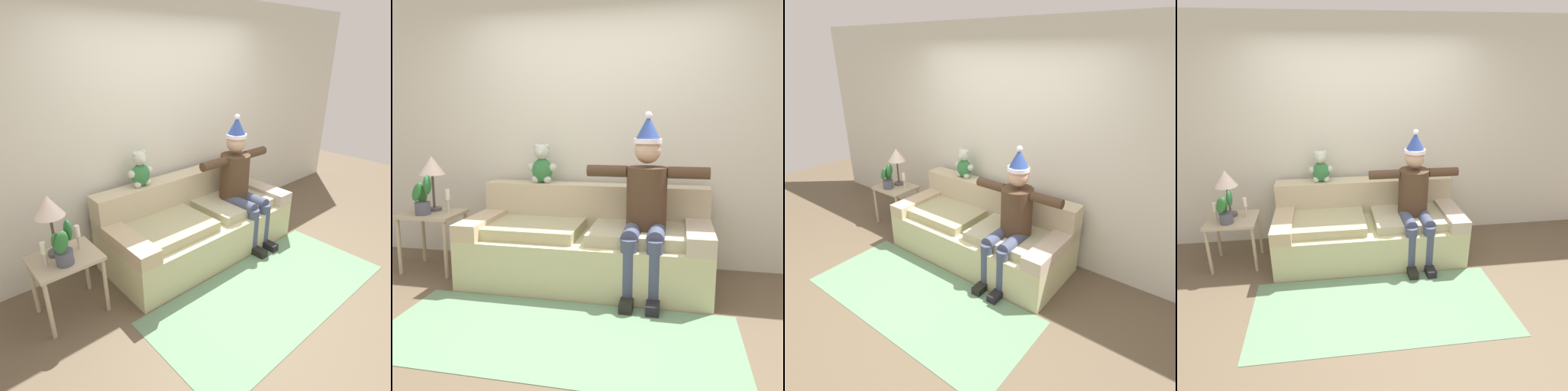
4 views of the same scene
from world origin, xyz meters
The scene contains 11 objects.
ground_plane centered at (0.00, 0.00, 0.00)m, with size 10.00×10.00×0.00m, color brown.
back_wall centered at (0.00, 1.55, 1.35)m, with size 7.00×0.10×2.70m, color silver.
couch centered at (0.00, 1.01, 0.32)m, with size 2.14×0.94×0.84m.
person_seated centered at (0.52, 0.84, 0.76)m, with size 1.02×0.77×1.51m.
teddy_bear centered at (-0.52, 1.30, 1.01)m, with size 0.29×0.17×0.38m.
side_table centered at (-1.52, 0.95, 0.47)m, with size 0.54×0.45×0.57m.
table_lamp centered at (-1.55, 1.04, 0.98)m, with size 0.24×0.24×0.53m.
potted_plant centered at (-1.55, 0.84, 0.73)m, with size 0.20×0.21×0.38m.
candle_tall centered at (-1.67, 0.93, 0.70)m, with size 0.04×0.04×0.21m.
candle_short centered at (-1.37, 0.99, 0.71)m, with size 0.04×0.04×0.22m.
area_rug centered at (0.00, -0.07, 0.00)m, with size 2.45×1.07×0.01m, color slate.
Camera 3 is at (2.23, -1.92, 2.40)m, focal length 31.59 mm.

